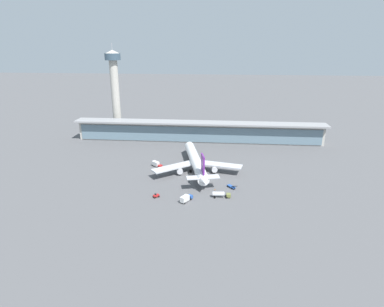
# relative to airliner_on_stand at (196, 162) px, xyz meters

# --- Properties ---
(ground_plane) EXTENTS (1200.00, 1200.00, 0.00)m
(ground_plane) POSITION_rel_airliner_on_stand_xyz_m (-2.81, -6.02, -5.63)
(ground_plane) COLOR #515154
(airliner_on_stand) EXTENTS (50.36, 66.52, 17.89)m
(airliner_on_stand) POSITION_rel_airliner_on_stand_xyz_m (0.00, 0.00, 0.00)
(airliner_on_stand) COLOR white
(airliner_on_stand) RESTS_ON ground
(service_truck_near_nose_red) EXTENTS (3.29, 3.13, 2.05)m
(service_truck_near_nose_red) POSITION_rel_airliner_on_stand_xyz_m (-16.09, -35.34, -4.76)
(service_truck_near_nose_red) COLOR #B21E1E
(service_truck_near_nose_red) RESTS_ON ground
(service_truck_under_wing_olive) EXTENTS (8.74, 3.02, 2.95)m
(service_truck_under_wing_olive) POSITION_rel_airliner_on_stand_xyz_m (14.60, -32.54, -3.93)
(service_truck_under_wing_olive) COLOR olive
(service_truck_under_wing_olive) RESTS_ON ground
(service_truck_mid_apron_blue) EXTENTS (5.35, 6.12, 2.70)m
(service_truck_mid_apron_blue) POSITION_rel_airliner_on_stand_xyz_m (20.01, -21.45, -4.82)
(service_truck_mid_apron_blue) COLOR #234C9E
(service_truck_mid_apron_blue) RESTS_ON ground
(service_truck_by_tail_red) EXTENTS (7.09, 6.42, 3.10)m
(service_truck_by_tail_red) POSITION_rel_airliner_on_stand_xyz_m (-23.78, 4.24, -3.94)
(service_truck_by_tail_red) COLOR #B21E1E
(service_truck_by_tail_red) RESTS_ON ground
(service_truck_on_taxiway_blue) EXTENTS (5.68, 7.46, 3.10)m
(service_truck_on_taxiway_blue) POSITION_rel_airliner_on_stand_xyz_m (-1.46, -38.29, -3.94)
(service_truck_on_taxiway_blue) COLOR #234C9E
(service_truck_on_taxiway_blue) RESTS_ON ground
(terminal_building) EXTENTS (183.60, 12.80, 15.20)m
(terminal_building) POSITION_rel_airliner_on_stand_xyz_m (-2.81, 58.58, 2.23)
(terminal_building) COLOR #B2ADA3
(terminal_building) RESTS_ON ground
(control_tower) EXTENTS (12.00, 12.00, 69.79)m
(control_tower) POSITION_rel_airliner_on_stand_xyz_m (-70.24, 77.16, 32.46)
(control_tower) COLOR #B2ADA3
(control_tower) RESTS_ON ground
(safety_cone_alpha) EXTENTS (0.62, 0.62, 0.70)m
(safety_cone_alpha) POSITION_rel_airliner_on_stand_xyz_m (11.67, -24.62, -5.32)
(safety_cone_alpha) COLOR orange
(safety_cone_alpha) RESTS_ON ground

